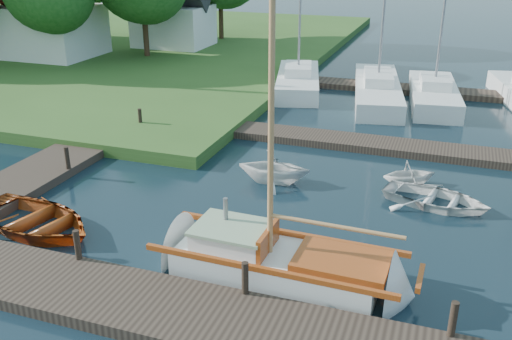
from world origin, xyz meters
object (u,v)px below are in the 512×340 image
(tender_c, at_px, (437,196))
(marina_boat_1, at_px, (377,88))
(mooring_post_2, at_px, (245,278))
(dinghy, at_px, (34,216))
(mooring_post_4, at_px, (67,158))
(sailboat, at_px, (284,266))
(tender_b, at_px, (274,165))
(mooring_post_1, at_px, (77,245))
(house_a, at_px, (48,17))
(mooring_post_3, at_px, (453,319))
(marina_boat_2, at_px, (434,93))
(mooring_post_5, at_px, (140,118))
(marina_boat_0, at_px, (298,80))
(tender_d, at_px, (410,172))
(house_c, at_px, (173,16))

(tender_c, distance_m, marina_boat_1, 12.69)
(mooring_post_2, height_order, dinghy, mooring_post_2)
(mooring_post_2, height_order, mooring_post_4, same)
(sailboat, height_order, tender_b, sailboat)
(mooring_post_1, bearing_deg, mooring_post_4, 128.66)
(mooring_post_1, xyz_separation_m, tender_c, (8.35, 6.86, -0.36))
(tender_c, bearing_deg, house_a, 73.35)
(mooring_post_3, relative_size, dinghy, 0.19)
(sailboat, relative_size, marina_boat_1, 0.87)
(sailboat, xyz_separation_m, tender_c, (3.34, 5.53, -0.01))
(marina_boat_1, xyz_separation_m, marina_boat_2, (2.81, -0.00, 0.00))
(mooring_post_5, height_order, tender_b, tender_b)
(sailboat, bearing_deg, marina_boat_0, 105.83)
(dinghy, xyz_separation_m, tender_d, (9.86, 6.89, 0.05))
(mooring_post_4, distance_m, mooring_post_5, 5.00)
(dinghy, relative_size, marina_boat_2, 0.40)
(mooring_post_3, relative_size, marina_boat_1, 0.07)
(dinghy, distance_m, marina_boat_1, 19.09)
(mooring_post_3, relative_size, house_a, 0.13)
(sailboat, bearing_deg, mooring_post_4, 159.22)
(house_a, bearing_deg, mooring_post_1, -51.01)
(mooring_post_4, xyz_separation_m, tender_b, (6.97, 1.92, -0.05))
(tender_d, bearing_deg, mooring_post_5, 51.94)
(mooring_post_1, bearing_deg, mooring_post_2, 0.00)
(tender_d, bearing_deg, tender_c, -173.96)
(tender_d, bearing_deg, marina_boat_0, 2.78)
(mooring_post_1, height_order, mooring_post_3, same)
(mooring_post_3, relative_size, sailboat, 0.08)
(mooring_post_2, height_order, mooring_post_3, same)
(tender_c, xyz_separation_m, marina_boat_2, (-0.81, 12.15, 0.23))
(house_c, bearing_deg, mooring_post_3, -53.47)
(mooring_post_5, relative_size, house_a, 0.13)
(tender_d, xyz_separation_m, house_c, (-18.38, 18.77, 2.10))
(tender_c, relative_size, house_a, 0.52)
(dinghy, xyz_separation_m, marina_boat_0, (2.82, 18.16, 0.13))
(mooring_post_5, relative_size, dinghy, 0.19)
(marina_boat_2, bearing_deg, mooring_post_1, 151.20)
(tender_b, bearing_deg, dinghy, 130.10)
(marina_boat_1, bearing_deg, marina_boat_0, 73.43)
(mooring_post_1, xyz_separation_m, tender_d, (7.38, 8.23, -0.21))
(marina_boat_1, bearing_deg, house_a, 74.46)
(mooring_post_2, relative_size, tender_b, 0.32)
(mooring_post_3, bearing_deg, sailboat, 161.60)
(mooring_post_1, distance_m, house_a, 27.11)
(mooring_post_2, relative_size, tender_c, 0.25)
(marina_boat_0, height_order, marina_boat_2, marina_boat_2)
(tender_b, distance_m, house_a, 24.55)
(mooring_post_3, bearing_deg, house_c, 126.53)
(mooring_post_5, bearing_deg, tender_d, -8.84)
(house_a, bearing_deg, marina_boat_1, -5.21)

